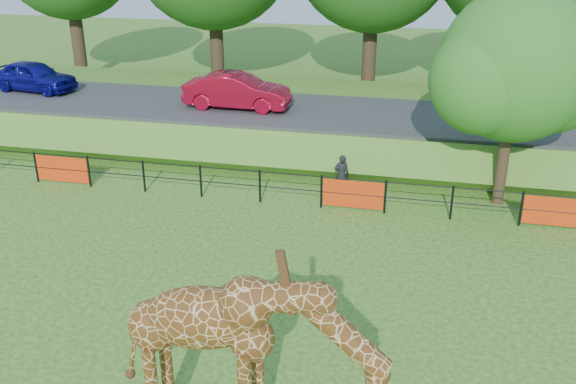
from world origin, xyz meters
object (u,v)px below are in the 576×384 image
object	(u,v)px
car_blue	(34,76)
tree_east	(519,71)
visitor	(342,175)
giraffe	(259,366)
car_red	(237,91)

from	to	relation	value
car_blue	tree_east	world-z (taller)	tree_east
visitor	tree_east	distance (m)	6.28
giraffe	car_red	size ratio (longest dim) A/B	1.16
tree_east	giraffe	bearing A→B (deg)	-112.63
giraffe	car_red	distance (m)	16.64
car_red	visitor	xyz separation A→B (m)	(4.87, -4.46, -1.44)
car_blue	car_red	size ratio (longest dim) A/B	0.92
giraffe	car_blue	size ratio (longest dim) A/B	1.27
giraffe	visitor	size ratio (longest dim) A/B	3.60
car_blue	visitor	xyz separation A→B (m)	(14.41, -5.21, -1.40)
car_blue	visitor	distance (m)	15.38
giraffe	tree_east	xyz separation A→B (m)	(4.91, 11.77, 2.53)
car_red	car_blue	bearing A→B (deg)	86.34
car_blue	visitor	world-z (taller)	car_blue
giraffe	tree_east	size ratio (longest dim) A/B	0.73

